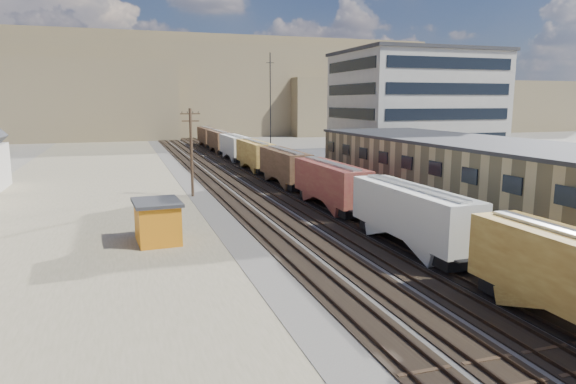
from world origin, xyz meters
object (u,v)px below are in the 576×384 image
object	(u,v)px
utility_pole_north	(191,151)
parked_car_blue	(433,172)
freight_train	(268,158)
maintenance_shed	(157,221)

from	to	relation	value
utility_pole_north	parked_car_blue	size ratio (longest dim) A/B	1.87
freight_train	utility_pole_north	size ratio (longest dim) A/B	11.97
freight_train	parked_car_blue	size ratio (longest dim) A/B	22.39
freight_train	maintenance_shed	xyz separation A→B (m)	(-17.46, -30.26, -1.11)
parked_car_blue	utility_pole_north	bearing A→B (deg)	160.56
maintenance_shed	utility_pole_north	bearing A→B (deg)	74.53
maintenance_shed	parked_car_blue	distance (m)	46.84
utility_pole_north	parked_car_blue	world-z (taller)	utility_pole_north
utility_pole_north	parked_car_blue	xyz separation A→B (m)	(35.15, 5.17, -4.56)
freight_train	maintenance_shed	world-z (taller)	freight_train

